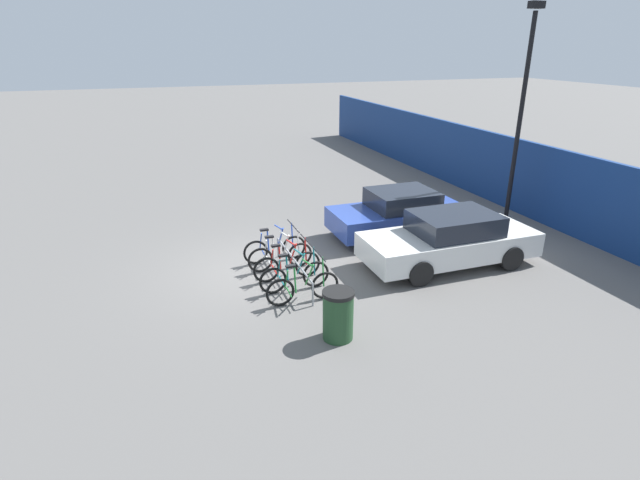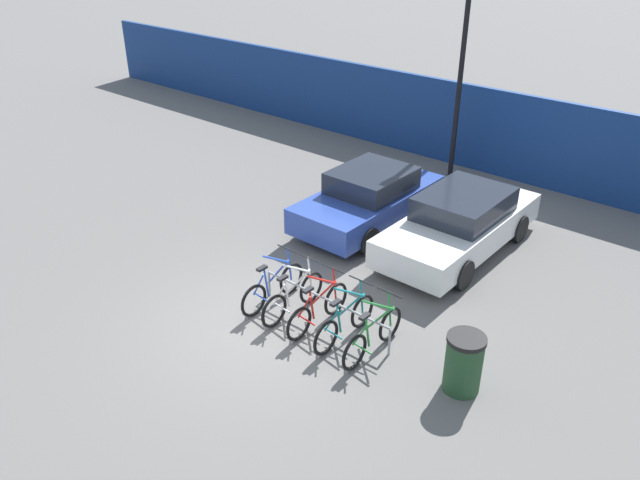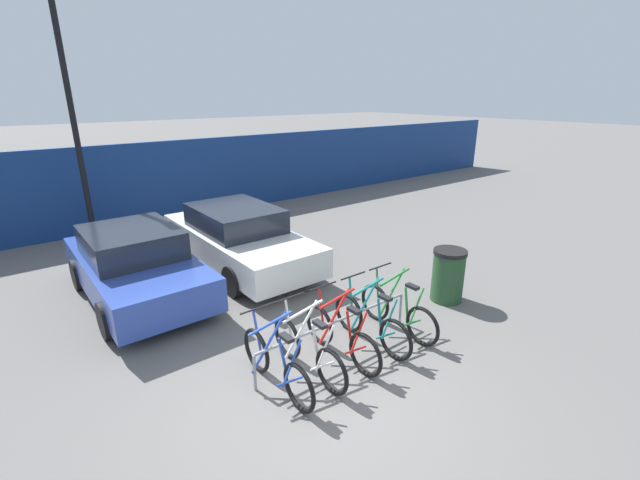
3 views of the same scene
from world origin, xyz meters
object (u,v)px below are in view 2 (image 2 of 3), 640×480
object	(u,v)px
car_blue	(369,198)
trash_bin	(464,363)
bicycle_white	(293,297)
bicycle_red	(318,309)
car_white	(460,223)
bicycle_green	(373,335)
lamp_post	(463,48)
bicycle_blue	(273,287)
bicycle_teal	(345,322)
bike_rack	(325,302)

from	to	relation	value
car_blue	trash_bin	world-z (taller)	car_blue
bicycle_white	bicycle_red	xyz separation A→B (m)	(0.62, 0.00, 0.00)
bicycle_white	car_blue	bearing A→B (deg)	106.42
car_white	trash_bin	world-z (taller)	car_white
bicycle_green	car_white	size ratio (longest dim) A/B	0.37
bicycle_green	car_blue	distance (m)	5.03
bicycle_green	bicycle_white	bearing A→B (deg)	179.70
lamp_post	trash_bin	xyz separation A→B (m)	(4.64, -7.78, -3.11)
bicycle_green	lamp_post	xyz separation A→B (m)	(-3.01, 7.97, 3.25)
bicycle_blue	bicycle_teal	xyz separation A→B (m)	(1.78, 0.00, 0.00)
bicycle_red	bicycle_green	xyz separation A→B (m)	(1.25, 0.00, 0.00)
bicycle_white	bicycle_green	world-z (taller)	same
bicycle_red	car_white	bearing A→B (deg)	85.75
bicycle_blue	car_white	bearing A→B (deg)	70.39
bicycle_blue	car_white	distance (m)	4.59
bicycle_blue	lamp_post	xyz separation A→B (m)	(-0.61, 7.97, 3.25)
bicycle_red	car_blue	distance (m)	4.40
bicycle_blue	bicycle_teal	bearing A→B (deg)	2.31
bicycle_white	lamp_post	xyz separation A→B (m)	(-1.14, 7.97, 3.25)
bicycle_teal	lamp_post	size ratio (longest dim) A/B	0.26
bicycle_blue	lamp_post	bearing A→B (deg)	96.65
bicycle_blue	bicycle_green	size ratio (longest dim) A/B	1.00
bicycle_blue	bicycle_red	world-z (taller)	same
bicycle_white	bicycle_green	distance (m)	1.87
bicycle_teal	trash_bin	xyz separation A→B (m)	(2.25, 0.19, 0.14)
bike_rack	bicycle_green	xyz separation A→B (m)	(1.20, -0.15, -0.10)
bicycle_blue	bicycle_white	bearing A→B (deg)	2.31
bicycle_white	lamp_post	bearing A→B (deg)	98.45
bike_rack	car_blue	bearing A→B (deg)	115.30
lamp_post	car_white	bearing A→B (deg)	-58.14
bike_rack	bicycle_teal	size ratio (longest dim) A/B	1.72
bicycle_red	trash_bin	world-z (taller)	bicycle_red
bicycle_teal	bicycle_green	world-z (taller)	same
bike_rack	bicycle_red	size ratio (longest dim) A/B	1.72
car_white	trash_bin	distance (m)	4.68
bicycle_green	lamp_post	size ratio (longest dim) A/B	0.26
bicycle_white	car_blue	size ratio (longest dim) A/B	0.42
bicycle_blue	trash_bin	xyz separation A→B (m)	(4.03, 0.19, 0.14)
bicycle_red	car_white	world-z (taller)	car_white
bicycle_teal	bicycle_blue	bearing A→B (deg)	-179.45
bike_rack	car_white	bearing A→B (deg)	82.93
bicycle_white	trash_bin	world-z (taller)	bicycle_white
bicycle_red	car_white	xyz separation A→B (m)	(0.56, 4.25, 0.31)
bicycle_red	car_white	distance (m)	4.30
car_white	bicycle_teal	bearing A→B (deg)	-89.04
bicycle_red	bicycle_green	size ratio (longest dim) A/B	1.00
bike_rack	trash_bin	bearing A→B (deg)	0.91
bicycle_teal	car_white	bearing A→B (deg)	91.51
car_white	lamp_post	bearing A→B (deg)	121.86
bicycle_red	lamp_post	xyz separation A→B (m)	(-1.76, 7.97, 3.25)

